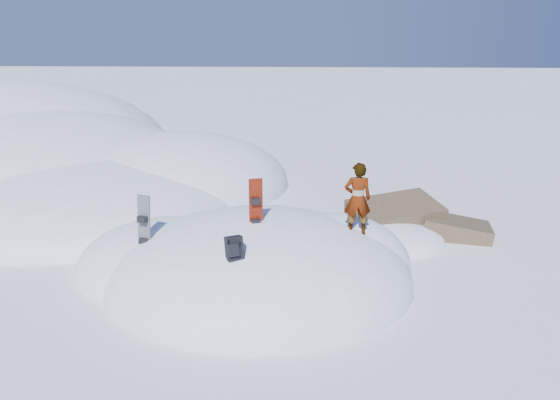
{
  "coord_description": "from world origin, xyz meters",
  "views": [
    {
      "loc": [
        0.94,
        -11.21,
        5.62
      ],
      "look_at": [
        0.48,
        0.3,
        1.83
      ],
      "focal_mm": 35.0,
      "sensor_mm": 36.0,
      "label": 1
    }
  ],
  "objects_px": {
    "snowboard_red": "(256,213)",
    "person": "(357,199)",
    "snowboard_dark": "(144,232)",
    "backpack": "(234,248)"
  },
  "relations": [
    {
      "from": "backpack",
      "to": "person",
      "type": "height_order",
      "value": "person"
    },
    {
      "from": "snowboard_red",
      "to": "person",
      "type": "bearing_deg",
      "value": -7.09
    },
    {
      "from": "snowboard_red",
      "to": "snowboard_dark",
      "type": "height_order",
      "value": "snowboard_red"
    },
    {
      "from": "snowboard_red",
      "to": "snowboard_dark",
      "type": "relative_size",
      "value": 0.94
    },
    {
      "from": "snowboard_red",
      "to": "backpack",
      "type": "bearing_deg",
      "value": -119.82
    },
    {
      "from": "backpack",
      "to": "person",
      "type": "bearing_deg",
      "value": 11.31
    },
    {
      "from": "snowboard_red",
      "to": "person",
      "type": "distance_m",
      "value": 2.25
    },
    {
      "from": "snowboard_dark",
      "to": "backpack",
      "type": "xyz_separation_m",
      "value": [
        2.13,
        -1.28,
        0.21
      ]
    },
    {
      "from": "person",
      "to": "snowboard_dark",
      "type": "bearing_deg",
      "value": 3.97
    },
    {
      "from": "snowboard_dark",
      "to": "person",
      "type": "distance_m",
      "value": 4.72
    }
  ]
}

